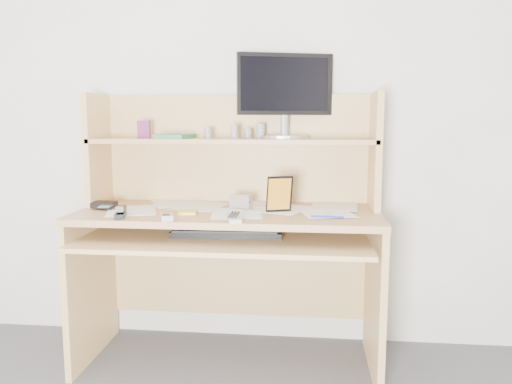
# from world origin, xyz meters

# --- Properties ---
(back_wall) EXTENTS (3.60, 0.04, 2.50)m
(back_wall) POSITION_xyz_m (0.00, 1.80, 1.25)
(back_wall) COLOR silver
(back_wall) RESTS_ON floor
(desk) EXTENTS (1.40, 0.70, 1.30)m
(desk) POSITION_xyz_m (0.00, 1.56, 0.69)
(desk) COLOR tan
(desk) RESTS_ON floor
(paper_clutter) EXTENTS (1.32, 0.54, 0.01)m
(paper_clutter) POSITION_xyz_m (0.00, 1.48, 0.75)
(paper_clutter) COLOR white
(paper_clutter) RESTS_ON desk
(keyboard) EXTENTS (0.51, 0.20, 0.03)m
(keyboard) POSITION_xyz_m (0.01, 1.41, 0.67)
(keyboard) COLOR black
(keyboard) RESTS_ON desk
(tv_remote) EXTENTS (0.09, 0.19, 0.02)m
(tv_remote) POSITION_xyz_m (0.06, 1.23, 0.77)
(tv_remote) COLOR #ADADA8
(tv_remote) RESTS_ON paper_clutter
(flip_phone) EXTENTS (0.08, 0.10, 0.02)m
(flip_phone) POSITION_xyz_m (-0.22, 1.22, 0.77)
(flip_phone) COLOR silver
(flip_phone) RESTS_ON paper_clutter
(stapler) EXTENTS (0.07, 0.15, 0.04)m
(stapler) POSITION_xyz_m (-0.44, 1.27, 0.78)
(stapler) COLOR black
(stapler) RESTS_ON paper_clutter
(wallet) EXTENTS (0.11, 0.09, 0.03)m
(wallet) POSITION_xyz_m (-0.60, 1.47, 0.77)
(wallet) COLOR black
(wallet) RESTS_ON paper_clutter
(sticky_note_pad) EXTENTS (0.09, 0.09, 0.01)m
(sticky_note_pad) POSITION_xyz_m (-0.17, 1.38, 0.76)
(sticky_note_pad) COLOR yellow
(sticky_note_pad) RESTS_ON desk
(digital_camera) EXTENTS (0.11, 0.07, 0.06)m
(digital_camera) POSITION_xyz_m (0.05, 1.53, 0.79)
(digital_camera) COLOR #A9A8AB
(digital_camera) RESTS_ON paper_clutter
(game_case) EXTENTS (0.12, 0.05, 0.17)m
(game_case) POSITION_xyz_m (0.24, 1.43, 0.84)
(game_case) COLOR black
(game_case) RESTS_ON paper_clutter
(blue_pen) EXTENTS (0.14, 0.02, 0.01)m
(blue_pen) POSITION_xyz_m (0.45, 1.32, 0.76)
(blue_pen) COLOR #1827B6
(blue_pen) RESTS_ON paper_clutter
(card_box) EXTENTS (0.06, 0.02, 0.09)m
(card_box) POSITION_xyz_m (-0.44, 1.62, 1.12)
(card_box) COLOR #A82716
(card_box) RESTS_ON desk
(shelf_book) EXTENTS (0.17, 0.22, 0.02)m
(shelf_book) POSITION_xyz_m (-0.28, 1.61, 1.09)
(shelf_book) COLOR #307849
(shelf_book) RESTS_ON desk
(chip_stack_a) EXTENTS (0.05, 0.05, 0.05)m
(chip_stack_a) POSITION_xyz_m (-0.12, 1.63, 1.11)
(chip_stack_a) COLOR black
(chip_stack_a) RESTS_ON desk
(chip_stack_b) EXTENTS (0.06, 0.06, 0.07)m
(chip_stack_b) POSITION_xyz_m (0.13, 1.68, 1.12)
(chip_stack_b) COLOR white
(chip_stack_b) RESTS_ON desk
(chip_stack_c) EXTENTS (0.05, 0.05, 0.05)m
(chip_stack_c) POSITION_xyz_m (0.07, 1.65, 1.11)
(chip_stack_c) COLOR black
(chip_stack_c) RESTS_ON desk
(chip_stack_d) EXTENTS (0.04, 0.04, 0.07)m
(chip_stack_d) POSITION_xyz_m (0.01, 1.61, 1.12)
(chip_stack_d) COLOR white
(chip_stack_d) RESTS_ON desk
(monitor) EXTENTS (0.47, 0.24, 0.41)m
(monitor) POSITION_xyz_m (0.25, 1.70, 1.30)
(monitor) COLOR #BBBCC1
(monitor) RESTS_ON desk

